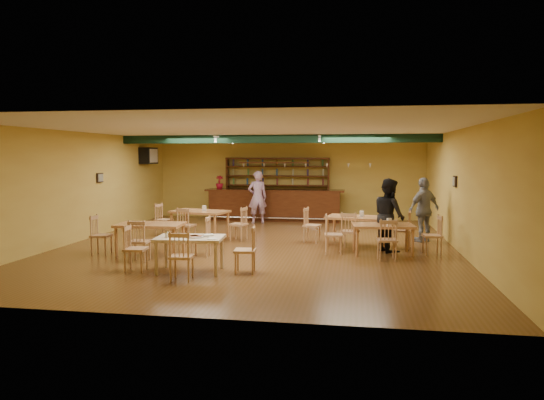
% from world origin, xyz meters
% --- Properties ---
extents(floor, '(12.00, 12.00, 0.00)m').
position_xyz_m(floor, '(0.00, 0.00, 0.00)').
color(floor, brown).
rests_on(floor, ground).
extents(ceiling_beam, '(10.00, 0.30, 0.25)m').
position_xyz_m(ceiling_beam, '(0.00, 2.80, 2.87)').
color(ceiling_beam, black).
rests_on(ceiling_beam, ceiling).
extents(track_rail_left, '(0.05, 2.50, 0.05)m').
position_xyz_m(track_rail_left, '(-1.80, 3.40, 2.94)').
color(track_rail_left, silver).
rests_on(track_rail_left, ceiling).
extents(track_rail_right, '(0.05, 2.50, 0.05)m').
position_xyz_m(track_rail_right, '(1.40, 3.40, 2.94)').
color(track_rail_right, silver).
rests_on(track_rail_right, ceiling).
extents(ac_unit, '(0.34, 0.70, 0.48)m').
position_xyz_m(ac_unit, '(-4.80, 4.20, 2.35)').
color(ac_unit, silver).
rests_on(ac_unit, wall_left).
extents(picture_left, '(0.04, 0.34, 0.28)m').
position_xyz_m(picture_left, '(-4.97, 1.00, 1.70)').
color(picture_left, black).
rests_on(picture_left, wall_left).
extents(picture_right, '(0.04, 0.34, 0.28)m').
position_xyz_m(picture_right, '(4.97, 0.50, 1.70)').
color(picture_right, black).
rests_on(picture_right, wall_right).
extents(bar_counter, '(5.02, 0.85, 1.13)m').
position_xyz_m(bar_counter, '(-0.41, 5.15, 0.56)').
color(bar_counter, '#37150B').
rests_on(bar_counter, ground).
extents(back_bar_hutch, '(3.88, 0.40, 2.28)m').
position_xyz_m(back_bar_hutch, '(-0.41, 5.78, 1.14)').
color(back_bar_hutch, '#37150B').
rests_on(back_bar_hutch, ground).
extents(poinsettia, '(0.35, 0.35, 0.49)m').
position_xyz_m(poinsettia, '(-2.47, 5.15, 1.38)').
color(poinsettia, maroon).
rests_on(poinsettia, bar_counter).
extents(dining_table_a, '(1.74, 1.27, 0.78)m').
position_xyz_m(dining_table_a, '(-1.91, 0.96, 0.39)').
color(dining_table_a, '#A56A3A').
rests_on(dining_table_a, ground).
extents(dining_table_b, '(1.66, 1.20, 0.76)m').
position_xyz_m(dining_table_b, '(2.51, 0.52, 0.38)').
color(dining_table_b, '#A56A3A').
rests_on(dining_table_b, ground).
extents(dining_table_c, '(1.57, 1.00, 0.76)m').
position_xyz_m(dining_table_c, '(-2.26, -1.73, 0.38)').
color(dining_table_c, '#A56A3A').
rests_on(dining_table_c, ground).
extents(dining_table_d, '(1.51, 1.00, 0.72)m').
position_xyz_m(dining_table_d, '(3.14, -0.66, 0.36)').
color(dining_table_d, '#A56A3A').
rests_on(dining_table_d, ground).
extents(near_table, '(1.42, 0.98, 0.72)m').
position_xyz_m(near_table, '(-0.80, -3.21, 0.36)').
color(near_table, tan).
rests_on(near_table, ground).
extents(pizza_tray, '(0.47, 0.47, 0.01)m').
position_xyz_m(pizza_tray, '(-0.70, -3.21, 0.73)').
color(pizza_tray, silver).
rests_on(pizza_tray, near_table).
extents(parmesan_shaker, '(0.08, 0.08, 0.11)m').
position_xyz_m(parmesan_shaker, '(-1.23, -3.35, 0.77)').
color(parmesan_shaker, '#EAE5C6').
rests_on(parmesan_shaker, near_table).
extents(napkin_stack, '(0.25, 0.22, 0.03)m').
position_xyz_m(napkin_stack, '(-0.46, -3.02, 0.73)').
color(napkin_stack, white).
rests_on(napkin_stack, near_table).
extents(pizza_server, '(0.33, 0.21, 0.00)m').
position_xyz_m(pizza_server, '(-0.56, -3.16, 0.74)').
color(pizza_server, silver).
rests_on(pizza_server, pizza_tray).
extents(side_plate, '(0.24, 0.24, 0.01)m').
position_xyz_m(side_plate, '(-0.27, -3.40, 0.72)').
color(side_plate, white).
rests_on(side_plate, near_table).
extents(patron_bar, '(0.78, 0.64, 1.82)m').
position_xyz_m(patron_bar, '(-0.88, 4.33, 0.91)').
color(patron_bar, '#9A51AF').
rests_on(patron_bar, ground).
extents(patron_right_a, '(0.97, 1.07, 1.80)m').
position_xyz_m(patron_right_a, '(3.31, -0.28, 0.90)').
color(patron_right_a, black).
rests_on(patron_right_a, ground).
extents(patron_right_b, '(1.08, 0.97, 1.76)m').
position_xyz_m(patron_right_b, '(4.34, 1.34, 0.88)').
color(patron_right_b, gray).
rests_on(patron_right_b, ground).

